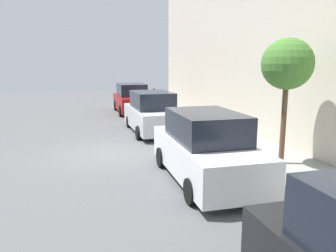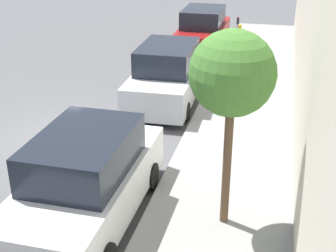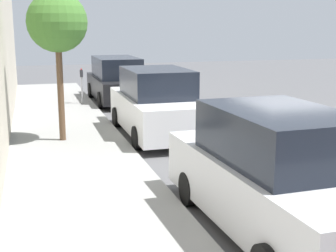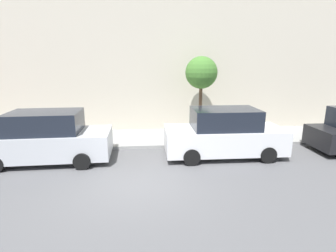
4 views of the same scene
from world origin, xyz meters
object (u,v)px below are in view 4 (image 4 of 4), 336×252
Objects in this scene: parked_suv_third at (47,138)px; street_tree at (201,73)px; parked_suv_second at (224,134)px; parking_meter_near at (327,121)px.

street_tree is at bearing -66.79° from parked_suv_third.
parked_suv_second and parked_suv_third have the same top height.
parked_suv_third is at bearing 90.31° from parked_suv_second.
street_tree reaches higher than parked_suv_second.
street_tree is (1.21, 6.02, 2.26)m from parking_meter_near.
parked_suv_third is 7.52m from street_tree.
parked_suv_second is at bearing -171.38° from street_tree.
parked_suv_third is at bearing 97.27° from parking_meter_near.
parking_meter_near is at bearing -101.37° from street_tree.
parked_suv_third is (-0.04, 7.00, 0.00)m from parked_suv_second.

